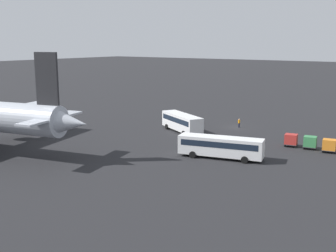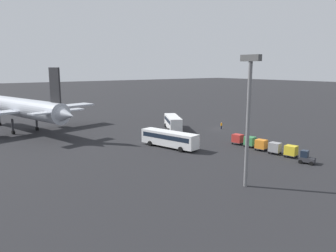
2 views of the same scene
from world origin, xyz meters
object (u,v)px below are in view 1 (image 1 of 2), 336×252
at_px(worker_person, 239,123).
at_px(cargo_cart_red, 291,139).
at_px(cargo_cart_orange, 329,145).
at_px(cargo_cart_green, 310,142).
at_px(shuttle_bus_near, 182,121).
at_px(shuttle_bus_far, 221,146).

relative_size(worker_person, cargo_cart_red, 0.77).
height_order(worker_person, cargo_cart_orange, cargo_cart_orange).
height_order(worker_person, cargo_cart_green, cargo_cart_green).
relative_size(cargo_cart_orange, cargo_cart_red, 1.00).
distance_m(cargo_cart_orange, cargo_cart_green, 3.04).
xyz_separation_m(shuttle_bus_near, cargo_cart_red, (-20.67, -0.58, -0.80)).
distance_m(shuttle_bus_far, cargo_cart_red, 14.04).
bearing_deg(worker_person, cargo_cart_green, 150.88).
height_order(shuttle_bus_far, cargo_cart_orange, shuttle_bus_far).
bearing_deg(cargo_cart_green, cargo_cart_orange, 171.94).
xyz_separation_m(shuttle_bus_near, cargo_cart_orange, (-26.70, -0.28, -0.80)).
bearing_deg(cargo_cart_red, cargo_cart_green, -177.67).
xyz_separation_m(cargo_cart_orange, cargo_cart_green, (3.01, -0.43, 0.00)).
bearing_deg(shuttle_bus_far, shuttle_bus_near, -53.44).
relative_size(shuttle_bus_near, cargo_cart_orange, 4.97).
bearing_deg(cargo_cart_green, shuttle_bus_near, 1.71).
bearing_deg(worker_person, shuttle_bus_far, 109.15).
distance_m(worker_person, cargo_cart_green, 19.17).
distance_m(cargo_cart_orange, cargo_cart_red, 6.04).
height_order(worker_person, cargo_cart_red, cargo_cart_red).
distance_m(shuttle_bus_near, worker_person, 12.25).
relative_size(worker_person, cargo_cart_green, 0.77).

